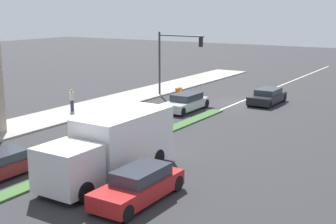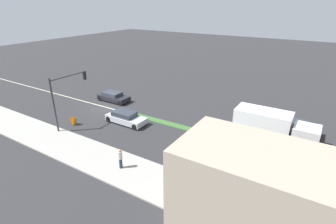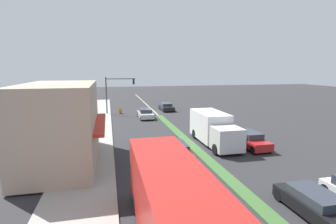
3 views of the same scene
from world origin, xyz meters
TOP-DOWN VIEW (x-y plane):
  - ground_plane at (0.00, 18.00)m, footprint 160.00×160.00m
  - sidewalk_right at (9.00, 18.50)m, footprint 4.00×73.00m
  - median_strip at (0.00, 27.00)m, footprint 0.90×46.00m
  - lane_marking_center at (0.00, 0.00)m, footprint 0.16×60.00m
  - building_corner_store at (10.67, 22.02)m, footprint 5.50×9.75m
  - traffic_signal_main at (6.12, 0.70)m, footprint 4.59×0.34m
  - pedestrian at (9.05, 10.48)m, footprint 0.34×0.34m
  - warning_aframe_sign at (5.51, 0.70)m, footprint 0.45×0.53m
  - delivery_truck at (-2.20, 19.50)m, footprint 2.44×7.50m
  - city_bus at (5.00, 33.62)m, footprint 2.56×11.00m
  - sedan_maroon at (2.20, 22.62)m, footprint 1.88×4.58m
  - sedan_dark at (-2.20, -0.73)m, footprint 1.91×4.36m
  - hatchback_red at (-5.00, 21.30)m, footprint 1.76×4.50m
  - sedan_silver at (2.20, 5.17)m, footprint 1.89×4.56m
  - suv_black at (-2.20, 32.22)m, footprint 1.82×4.50m

SIDE VIEW (x-z plane):
  - ground_plane at x=0.00m, z-range 0.00..0.00m
  - lane_marking_center at x=0.00m, z-range 0.00..0.01m
  - median_strip at x=0.00m, z-range 0.00..0.10m
  - sidewalk_right at x=9.00m, z-range 0.00..0.12m
  - warning_aframe_sign at x=5.51m, z-range 0.01..0.84m
  - sedan_maroon at x=2.20m, z-range -0.01..1.16m
  - suv_black at x=-2.20m, z-range -0.01..1.19m
  - sedan_dark at x=-2.20m, z-range -0.02..1.23m
  - sedan_silver at x=2.20m, z-range -0.02..1.29m
  - hatchback_red at x=-5.00m, z-range -0.02..1.36m
  - pedestrian at x=9.05m, z-range 0.16..1.86m
  - delivery_truck at x=-2.20m, z-range 0.03..2.90m
  - city_bus at x=5.00m, z-range 0.12..3.38m
  - building_corner_store at x=10.67m, z-range 0.12..5.93m
  - traffic_signal_main at x=6.12m, z-range 1.10..6.70m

